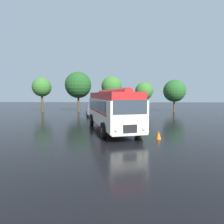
{
  "coord_description": "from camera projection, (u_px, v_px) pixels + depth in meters",
  "views": [
    {
      "loc": [
        -0.05,
        -17.13,
        3.05
      ],
      "look_at": [
        -0.87,
        1.41,
        1.4
      ],
      "focal_mm": 32.0,
      "sensor_mm": 36.0,
      "label": 1
    }
  ],
  "objects": [
    {
      "name": "tree_right_of_centre",
      "position": [
        145.0,
        91.0,
        33.84
      ],
      "size": [
        3.1,
        3.01,
        5.09
      ],
      "color": "#4C3823",
      "rests_on": "ground"
    },
    {
      "name": "tree_far_left",
      "position": [
        42.0,
        87.0,
        34.61
      ],
      "size": [
        3.27,
        3.27,
        5.94
      ],
      "color": "#4C3823",
      "rests_on": "ground"
    },
    {
      "name": "car_mid_left",
      "position": [
        114.0,
        110.0,
        28.19
      ],
      "size": [
        2.35,
        4.38,
        1.66
      ],
      "color": "maroon",
      "rests_on": "ground"
    },
    {
      "name": "ground_plane",
      "position": [
        121.0,
        130.0,
        17.31
      ],
      "size": [
        120.0,
        120.0,
        0.0
      ],
      "primitive_type": "plane",
      "color": "black"
    },
    {
      "name": "traffic_cone",
      "position": [
        159.0,
        135.0,
        13.61
      ],
      "size": [
        0.36,
        0.36,
        0.55
      ],
      "primitive_type": "cone",
      "color": "orange",
      "rests_on": "ground"
    },
    {
      "name": "car_mid_right",
      "position": [
        130.0,
        110.0,
        28.65
      ],
      "size": [
        2.1,
        4.27,
        1.66
      ],
      "color": "navy",
      "rests_on": "ground"
    },
    {
      "name": "tree_far_right",
      "position": [
        174.0,
        91.0,
        34.23
      ],
      "size": [
        3.79,
        3.79,
        5.54
      ],
      "color": "#4C3823",
      "rests_on": "ground"
    },
    {
      "name": "car_near_left",
      "position": [
        93.0,
        110.0,
        28.88
      ],
      "size": [
        2.42,
        4.41,
        1.66
      ],
      "color": "#4C5156",
      "rests_on": "ground"
    },
    {
      "name": "tree_centre",
      "position": [
        112.0,
        86.0,
        35.07
      ],
      "size": [
        3.59,
        3.59,
        6.22
      ],
      "color": "#4C3823",
      "rests_on": "ground"
    },
    {
      "name": "tree_left_of_centre",
      "position": [
        77.0,
        85.0,
        34.93
      ],
      "size": [
        4.59,
        4.59,
        6.97
      ],
      "color": "#4C3823",
      "rests_on": "ground"
    },
    {
      "name": "vintage_bus",
      "position": [
        111.0,
        108.0,
        17.09
      ],
      "size": [
        5.2,
        10.37,
        3.49
      ],
      "color": "silver",
      "rests_on": "ground"
    }
  ]
}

